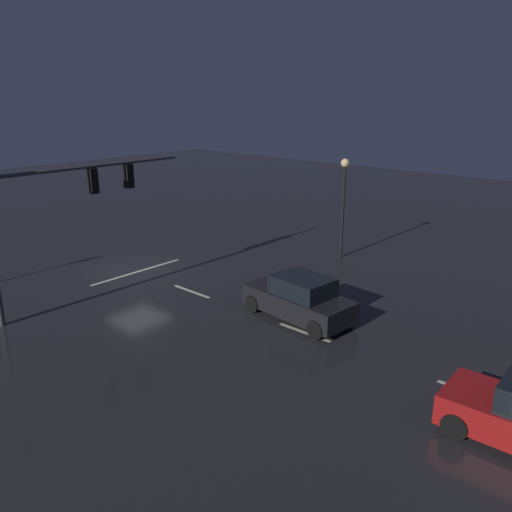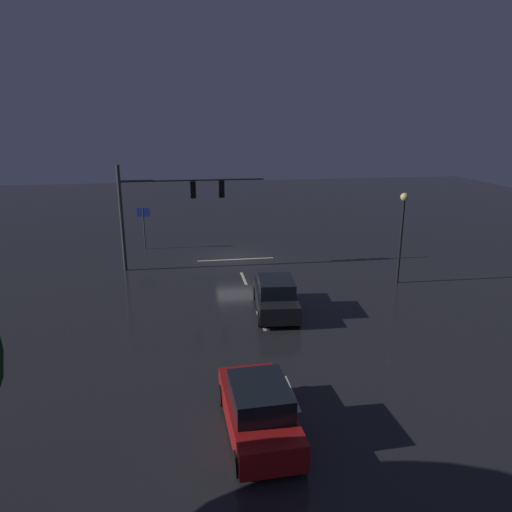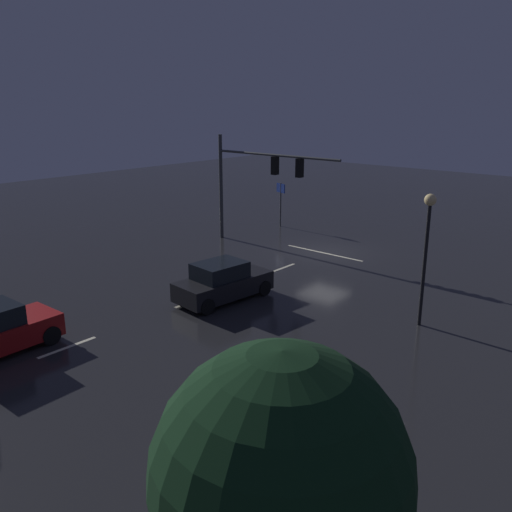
{
  "view_description": "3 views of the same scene",
  "coord_description": "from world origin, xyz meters",
  "px_view_note": "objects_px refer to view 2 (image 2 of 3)",
  "views": [
    {
      "loc": [
        13.69,
        19.83,
        8.15
      ],
      "look_at": [
        -0.44,
        7.3,
        2.19
      ],
      "focal_mm": 36.37,
      "sensor_mm": 36.0,
      "label": 1
    },
    {
      "loc": [
        3.39,
        29.63,
        8.9
      ],
      "look_at": [
        -0.24,
        6.99,
        2.2
      ],
      "focal_mm": 33.26,
      "sensor_mm": 36.0,
      "label": 2
    },
    {
      "loc": [
        -16.08,
        24.48,
        8.28
      ],
      "look_at": [
        -0.9,
        7.0,
        1.51
      ],
      "focal_mm": 37.44,
      "sensor_mm": 36.0,
      "label": 3
    }
  ],
  "objects_px": {
    "car_distant": "(259,410)",
    "route_sign": "(144,219)",
    "car_approaching": "(276,296)",
    "street_lamp_left_kerb": "(402,221)",
    "traffic_signal_assembly": "(169,199)"
  },
  "relations": [
    {
      "from": "traffic_signal_assembly",
      "to": "car_distant",
      "type": "relative_size",
      "value": 1.94
    },
    {
      "from": "traffic_signal_assembly",
      "to": "street_lamp_left_kerb",
      "type": "relative_size",
      "value": 1.69
    },
    {
      "from": "car_approaching",
      "to": "car_distant",
      "type": "height_order",
      "value": "same"
    },
    {
      "from": "route_sign",
      "to": "street_lamp_left_kerb",
      "type": "bearing_deg",
      "value": 146.38
    },
    {
      "from": "car_distant",
      "to": "route_sign",
      "type": "distance_m",
      "value": 21.89
    },
    {
      "from": "car_approaching",
      "to": "street_lamp_left_kerb",
      "type": "bearing_deg",
      "value": -158.33
    },
    {
      "from": "traffic_signal_assembly",
      "to": "car_distant",
      "type": "xyz_separation_m",
      "value": [
        -2.62,
        16.58,
        -3.46
      ]
    },
    {
      "from": "car_approaching",
      "to": "street_lamp_left_kerb",
      "type": "distance_m",
      "value": 8.59
    },
    {
      "from": "car_approaching",
      "to": "route_sign",
      "type": "relative_size",
      "value": 1.51
    },
    {
      "from": "car_distant",
      "to": "route_sign",
      "type": "height_order",
      "value": "route_sign"
    },
    {
      "from": "street_lamp_left_kerb",
      "to": "traffic_signal_assembly",
      "type": "bearing_deg",
      "value": -21.01
    },
    {
      "from": "traffic_signal_assembly",
      "to": "car_approaching",
      "type": "distance_m",
      "value": 9.83
    },
    {
      "from": "traffic_signal_assembly",
      "to": "street_lamp_left_kerb",
      "type": "distance_m",
      "value": 13.36
    },
    {
      "from": "traffic_signal_assembly",
      "to": "car_distant",
      "type": "bearing_deg",
      "value": 98.97
    },
    {
      "from": "traffic_signal_assembly",
      "to": "route_sign",
      "type": "bearing_deg",
      "value": -67.88
    }
  ]
}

